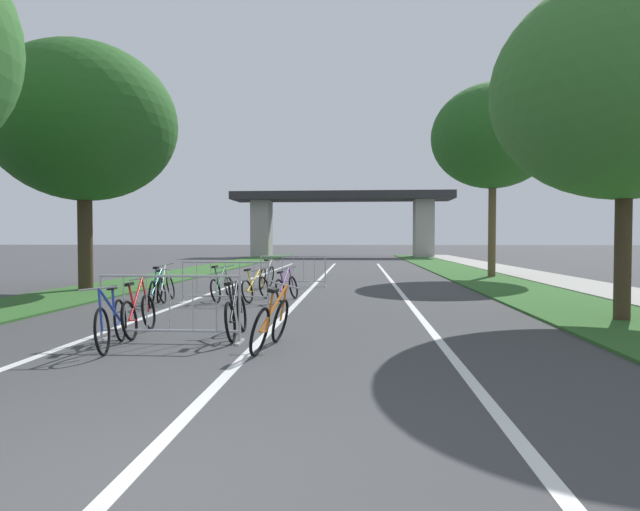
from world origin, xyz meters
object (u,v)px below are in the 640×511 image
Objects in this scene: bicycle_purple_7 at (287,288)px; bicycle_teal_6 at (156,291)px; tree_left_oak_near at (84,123)px; bicycle_red_9 at (139,313)px; tree_right_oak_mid at (626,88)px; bicycle_yellow_3 at (256,288)px; crowd_barrier_second at (225,283)px; crowd_barrier_nearest at (170,309)px; bicycle_orange_2 at (271,323)px; crowd_barrier_third at (293,271)px; bicycle_white_1 at (267,276)px; tree_right_pine_far at (493,137)px; bicycle_black_0 at (236,315)px; bicycle_silver_8 at (166,287)px; bicycle_blue_4 at (112,322)px; bicycle_green_5 at (222,287)px.

bicycle_teal_6 is at bearing -149.40° from bicycle_purple_7.
tree_left_oak_near reaches higher than bicycle_red_9.
bicycle_purple_7 is (-6.94, 2.81, -4.15)m from tree_right_oak_mid.
bicycle_teal_6 is 0.98× the size of bicycle_purple_7.
tree_left_oak_near is 7.86m from bicycle_yellow_3.
bicycle_teal_6 reaches higher than bicycle_yellow_3.
crowd_barrier_second is 1.34× the size of bicycle_yellow_3.
bicycle_orange_2 is (1.66, -0.39, -0.14)m from crowd_barrier_nearest.
bicycle_red_9 is (-2.40, 0.95, -0.02)m from bicycle_orange_2.
crowd_barrier_third is 9.15m from bicycle_red_9.
tree_left_oak_near reaches higher than bicycle_purple_7.
bicycle_white_1 is at bearing 90.69° from crowd_barrier_nearest.
crowd_barrier_second is 4.91m from crowd_barrier_third.
crowd_barrier_third is (-7.81, -4.63, -5.37)m from tree_right_pine_far.
crowd_barrier_nearest is 1.38× the size of bicycle_black_0.
bicycle_silver_8 is at bearing 119.58° from bicycle_black_0.
crowd_barrier_nearest is (5.54, -7.56, -4.66)m from tree_left_oak_near.
bicycle_blue_4 is 4.91m from bicycle_teal_6.
tree_left_oak_near is 7.47m from crowd_barrier_second.
bicycle_orange_2 is (1.76, -9.41, -0.01)m from bicycle_white_1.
bicycle_red_9 reaches higher than bicycle_teal_6.
tree_right_pine_far is 4.81× the size of bicycle_silver_8.
bicycle_black_0 is at bearing -7.27° from bicycle_red_9.
bicycle_white_1 reaches higher than bicycle_purple_7.
crowd_barrier_third is at bearing 88.43° from bicycle_black_0.
bicycle_purple_7 is at bearing -130.11° from tree_right_pine_far.
bicycle_yellow_3 is at bearing 40.92° from crowd_barrier_second.
bicycle_orange_2 is 6.68m from bicycle_silver_8.
tree_left_oak_near reaches higher than bicycle_blue_4.
tree_left_oak_near is at bearing 140.01° from bicycle_orange_2.
bicycle_silver_8 is at bearing -88.41° from bicycle_blue_4.
crowd_barrier_nearest is 5.50m from bicycle_purple_7.
tree_right_oak_mid reaches higher than bicycle_blue_4.
bicycle_blue_4 is at bearing -96.71° from bicycle_purple_7.
bicycle_red_9 is (-1.43, -9.03, -0.16)m from crowd_barrier_third.
tree_right_pine_far is 4.91× the size of bicycle_black_0.
bicycle_orange_2 is at bearing -64.48° from bicycle_silver_8.
tree_right_pine_far is 3.54× the size of crowd_barrier_second.
bicycle_green_5 is (-0.23, 0.56, -0.17)m from crowd_barrier_second.
tree_right_oak_mid is at bearing 17.86° from crowd_barrier_nearest.
crowd_barrier_third reaches higher than bicycle_teal_6.
crowd_barrier_third is (6.23, 2.02, -4.66)m from tree_left_oak_near.
bicycle_green_5 is at bearing -102.70° from bicycle_blue_4.
crowd_barrier_second reaches higher than bicycle_blue_4.
bicycle_blue_4 is at bearing -84.68° from bicycle_silver_8.
bicycle_purple_7 is 5.17m from bicycle_red_9.
crowd_barrier_third is at bearing 103.41° from bicycle_orange_2.
bicycle_black_0 is at bearing -81.80° from bicycle_purple_7.
bicycle_teal_6 reaches higher than bicycle_black_0.
bicycle_silver_8 is at bearing 85.35° from bicycle_teal_6.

